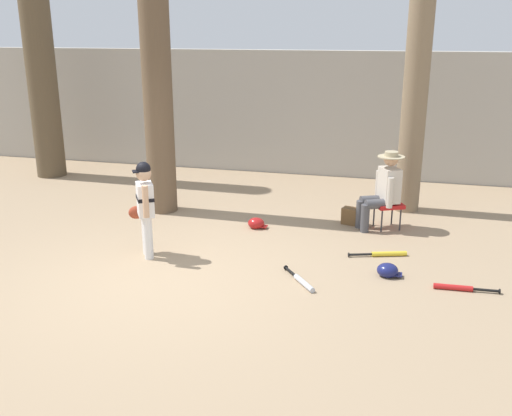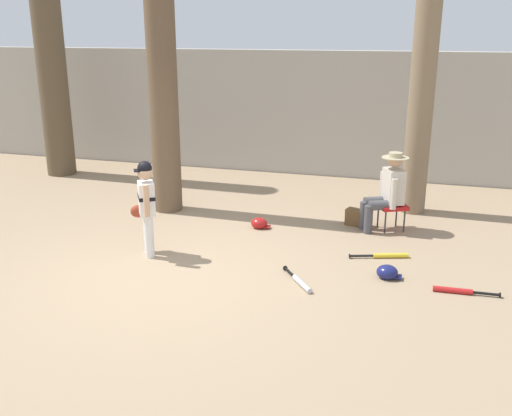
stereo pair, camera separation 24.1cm
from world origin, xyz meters
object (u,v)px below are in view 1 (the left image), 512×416
young_ballplayer (145,203)px  batting_helmet_navy (388,270)px  tree_behind_spectator (418,59)px  tree_far_left (36,26)px  batting_helmet_red (256,223)px  bat_aluminum_silver (302,281)px  bat_yellow_trainer (384,254)px  tree_near_player (157,78)px  handbag_beside_stool (353,216)px  folding_stool (388,205)px  bat_red_barrel (458,288)px  seated_spectator (383,188)px

young_ballplayer → batting_helmet_navy: young_ballplayer is taller
tree_behind_spectator → tree_far_left: tree_far_left is taller
young_ballplayer → batting_helmet_red: bearing=52.3°
bat_aluminum_silver → bat_yellow_trainer: size_ratio=0.80×
batting_helmet_red → tree_near_player: bearing=164.6°
young_ballplayer → handbag_beside_stool: size_ratio=3.84×
folding_stool → bat_yellow_trainer: 1.23m
tree_far_left → batting_helmet_red: size_ratio=23.13×
bat_aluminum_silver → tree_behind_spectator: bearing=70.7°
bat_yellow_trainer → bat_aluminum_silver: bearing=-128.8°
young_ballplayer → batting_helmet_navy: bearing=2.3°
tree_behind_spectator → bat_yellow_trainer: (-0.26, -2.23, -2.44)m
young_ballplayer → bat_red_barrel: 4.06m
tree_near_player → bat_yellow_trainer: bearing=-17.4°
tree_far_left → seated_spectator: bearing=-14.0°
folding_stool → handbag_beside_stool: folding_stool is taller
handbag_beside_stool → bat_yellow_trainer: (0.54, -1.23, -0.10)m
tree_behind_spectator → folding_stool: tree_behind_spectator is taller
bat_red_barrel → seated_spectator: bearing=116.5°
tree_far_left → bat_red_barrel: tree_far_left is taller
seated_spectator → batting_helmet_red: size_ratio=3.98×
tree_behind_spectator → bat_yellow_trainer: tree_behind_spectator is taller
bat_red_barrel → batting_helmet_navy: (-0.82, 0.21, 0.04)m
handbag_beside_stool → batting_helmet_red: 1.53m
tree_behind_spectator → batting_helmet_navy: 3.77m
bat_red_barrel → bat_aluminum_silver: (-1.81, -0.28, 0.00)m
batting_helmet_navy → tree_near_player: bearing=154.2°
young_ballplayer → handbag_beside_stool: young_ballplayer is taller
tree_far_left → bat_aluminum_silver: tree_far_left is taller
folding_stool → batting_helmet_navy: bearing=-87.2°
tree_near_player → tree_far_left: tree_far_left is taller
handbag_beside_stool → tree_behind_spectator: bearing=51.3°
young_ballplayer → batting_helmet_red: young_ballplayer is taller
bat_red_barrel → bat_yellow_trainer: bearing=135.7°
seated_spectator → bat_yellow_trainer: size_ratio=1.54×
bat_red_barrel → bat_yellow_trainer: same height
young_ballplayer → bat_yellow_trainer: size_ratio=1.68×
tree_far_left → bat_yellow_trainer: size_ratio=8.99×
tree_behind_spectator → seated_spectator: tree_behind_spectator is taller
tree_behind_spectator → bat_yellow_trainer: bearing=-96.7°
batting_helmet_red → bat_aluminum_silver: bearing=-60.4°
bat_red_barrel → bat_aluminum_silver: 1.84m
tree_far_left → folding_stool: bearing=-13.5°
tree_near_player → bat_aluminum_silver: tree_near_player is taller
tree_near_player → tree_far_left: (-3.24, 1.68, 0.80)m
bat_red_barrel → folding_stool: bearing=113.9°
young_ballplayer → tree_far_left: tree_far_left is taller
folding_stool → bat_yellow_trainer: (0.02, -1.19, -0.33)m
batting_helmet_navy → batting_helmet_red: 2.44m
tree_behind_spectator → batting_helmet_navy: size_ratio=17.92×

